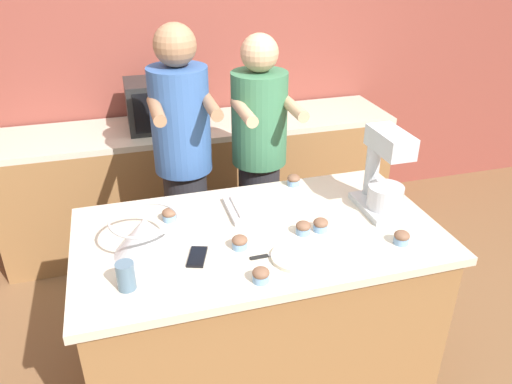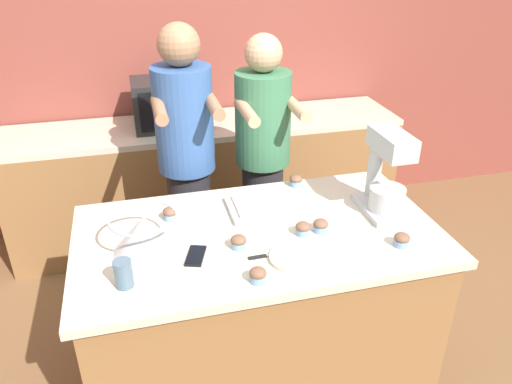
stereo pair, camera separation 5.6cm
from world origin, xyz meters
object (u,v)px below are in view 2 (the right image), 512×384
Objects in this scene: cupcake_2 at (321,226)px; cupcake_0 at (258,275)px; stand_mixer at (386,178)px; cupcake_6 at (402,240)px; cupcake_4 at (170,213)px; cupcake_5 at (239,242)px; cell_phone at (196,256)px; person_left at (187,168)px; microwave_oven at (171,103)px; mixing_bowl at (145,233)px; drinking_glass at (123,274)px; cupcake_1 at (296,180)px; person_right at (263,166)px; baking_tray at (266,205)px; small_plate at (295,258)px; knife at (270,255)px; cupcake_3 at (303,228)px.

cupcake_0 is at bearing -142.74° from cupcake_2.
stand_mixer reaches higher than cupcake_6.
cupcake_6 is at bearing -26.75° from cupcake_4.
cupcake_2 and cupcake_5 have the same top height.
stand_mixer reaches higher than cell_phone.
person_left reaches higher than cupcake_4.
cupcake_5 is at bearing -86.01° from microwave_oven.
cell_phone is 0.58m from cupcake_2.
drinking_glass is at bearing -113.57° from mixing_bowl.
stand_mixer reaches higher than cupcake_5.
cupcake_2 is at bearing 5.22° from cupcake_5.
cupcake_1 and cupcake_6 have the same top height.
cupcake_2 and cupcake_4 have the same top height.
person_right is 1.29m from drinking_glass.
person_right is at bearing 108.94° from cupcake_6.
mixing_bowl reaches higher than cupcake_2.
person_left reaches higher than person_right.
cupcake_6 reaches higher than baking_tray.
drinking_glass is 0.69m from small_plate.
cupcake_0 is at bearing -118.63° from cupcake_1.
cupcake_0 is (-0.32, -1.10, 0.07)m from person_right.
small_plate is at bearing -0.07° from drinking_glass.
cell_phone is at bearing -95.35° from person_left.
cupcake_6 reaches higher than cell_phone.
stand_mixer is 0.70m from knife.
drinking_glass reaches higher than cupcake_4.
cupcake_4 is at bearing 156.57° from cupcake_2.
person_right is at bearing 76.56° from knife.
cupcake_1 is 0.71m from cupcake_4.
knife is 0.30m from cupcake_2.
person_right reaches higher than cupcake_0.
small_plate is at bearing -44.46° from cupcake_4.
stand_mixer is 0.40m from cupcake_2.
cupcake_2 is (0.58, 0.05, 0.03)m from cell_phone.
cupcake_0 is 1.00× the size of cupcake_5.
cupcake_5 is (0.19, 0.02, 0.03)m from cell_phone.
cupcake_4 is at bearing 177.87° from baking_tray.
stand_mixer is at bearing 78.47° from cupcake_6.
person_left is 7.98× the size of small_plate.
stand_mixer is 0.84m from cupcake_0.
cupcake_3 is at bearing 6.05° from cell_phone.
cell_phone is 0.32m from drinking_glass.
baking_tray is 1.66× the size of knife.
microwave_oven is 1.60m from cupcake_5.
person_left is at bearing 146.48° from cupcake_1.
drinking_glass is at bearing 179.04° from cupcake_6.
baking_tray is 5.35× the size of cupcake_4.
small_plate is at bearing -34.33° from cupcake_5.
cupcake_0 is at bearing -135.52° from cupcake_3.
microwave_oven is (-0.31, 1.29, 0.14)m from baking_tray.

